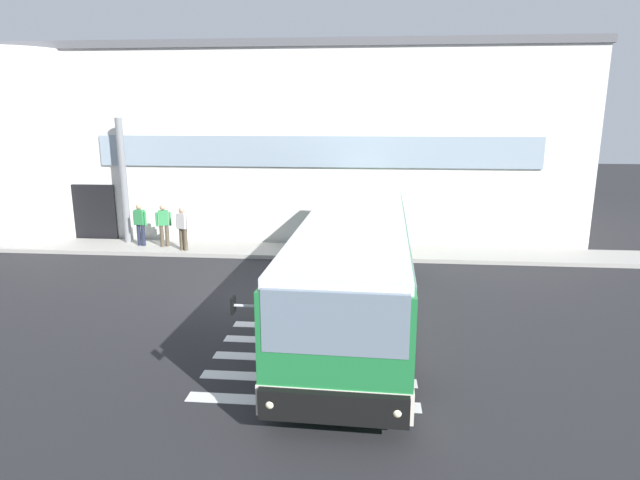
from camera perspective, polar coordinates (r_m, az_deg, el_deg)
name	(u,v)px	position (r m, az deg, el deg)	size (l,w,h in m)	color
ground_plane	(261,294)	(16.09, -6.35, -5.75)	(80.00, 90.00, 0.02)	#232326
bay_paint_stripes	(312,359)	(11.95, -0.83, -12.62)	(4.40, 3.96, 0.01)	silver
terminal_building	(292,139)	(26.83, -3.02, 10.71)	(25.16, 13.80, 8.00)	silver
boarding_curb	(286,251)	(20.58, -3.70, -1.17)	(27.36, 2.00, 0.15)	#9E9B93
entry_support_column	(123,181)	(22.64, -20.31, 5.92)	(0.28, 0.28, 4.94)	slate
bus_main_foreground	(356,264)	(14.18, 3.83, -2.63)	(3.38, 12.05, 2.70)	#1E7238
passenger_near_column	(140,222)	(22.05, -18.72, 1.80)	(0.58, 0.30, 1.68)	#1E2338
passenger_by_doorway	(164,223)	(21.63, -16.41, 1.75)	(0.56, 0.34, 1.68)	#4C4233
passenger_at_curb_edge	(183,226)	(20.82, -14.51, 1.43)	(0.55, 0.35, 1.68)	#4C4233
safety_bollard_yellow	(307,250)	(19.21, -1.45, -1.06)	(0.18, 0.18, 0.90)	yellow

